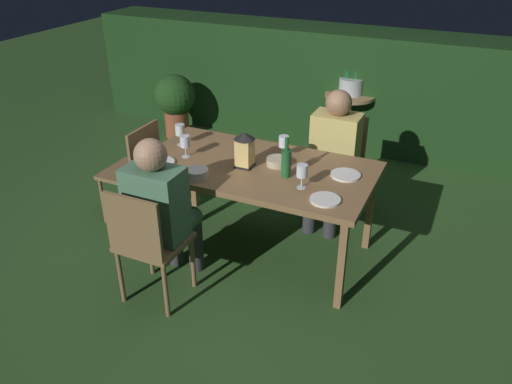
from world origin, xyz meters
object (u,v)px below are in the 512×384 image
object	(u,v)px
wine_glass_b	(180,131)
bowl_bread	(278,161)
chair_head_near	(135,168)
wine_glass_d	(185,142)
person_in_mustard	(333,153)
green_bottle_on_table	(286,162)
plate_a	(346,175)
bowl_olives	(197,173)
chair_side_right_b	(338,161)
plate_c	(325,200)
dining_table	(256,172)
plate_b	(160,163)
wine_glass_a	(302,172)
lantern_centerpiece	(245,148)
chair_side_left_a	(147,241)
potted_plant_by_hedge	(175,100)
person_in_green	(162,207)
side_table	(349,114)
wine_glass_c	(284,143)
ice_bucket	(351,85)

from	to	relation	value
wine_glass_b	bowl_bread	distance (m)	0.85
chair_head_near	wine_glass_d	size ratio (longest dim) A/B	5.15
person_in_mustard	wine_glass_b	world-z (taller)	person_in_mustard
green_bottle_on_table	plate_a	bearing A→B (deg)	25.49
wine_glass_d	bowl_olives	bearing A→B (deg)	-45.90
chair_side_right_b	plate_c	xyz separation A→B (m)	(0.23, -1.13, 0.26)
dining_table	wine_glass_b	bearing A→B (deg)	171.77
plate_a	plate_b	xyz separation A→B (m)	(-1.30, -0.38, 0.00)
chair_head_near	bowl_olives	world-z (taller)	chair_head_near
person_in_mustard	wine_glass_a	size ratio (longest dim) A/B	6.80
wine_glass_a	bowl_bread	xyz separation A→B (m)	(-0.28, 0.26, -0.09)
lantern_centerpiece	plate_c	distance (m)	0.74
dining_table	wine_glass_d	distance (m)	0.58
plate_c	plate_b	bearing A→B (deg)	179.10
chair_side_left_a	potted_plant_by_hedge	world-z (taller)	chair_side_left_a
wine_glass_b	wine_glass_d	bearing A→B (deg)	-49.00
wine_glass_a	bowl_bread	distance (m)	0.39
dining_table	bowl_bread	size ratio (longest dim) A/B	10.33
potted_plant_by_hedge	plate_b	bearing A→B (deg)	-59.66
person_in_green	chair_side_left_a	bearing A→B (deg)	-90.00
plate_a	plate_c	xyz separation A→B (m)	(-0.02, -0.40, 0.00)
bowl_bread	side_table	distance (m)	2.10
wine_glass_c	potted_plant_by_hedge	distance (m)	2.51
chair_side_left_a	wine_glass_d	bearing A→B (deg)	101.72
person_in_green	side_table	xyz separation A→B (m)	(0.51, 2.81, -0.20)
chair_side_left_a	wine_glass_c	size ratio (longest dim) A/B	5.15
chair_side_left_a	potted_plant_by_hedge	xyz separation A→B (m)	(-1.45, 2.59, -0.04)
chair_side_left_a	plate_a	size ratio (longest dim) A/B	4.13
plate_c	ice_bucket	size ratio (longest dim) A/B	0.58
chair_side_left_a	wine_glass_d	xyz separation A→B (m)	(-0.16, 0.77, 0.37)
side_table	potted_plant_by_hedge	distance (m)	2.00
plate_b	bowl_olives	distance (m)	0.37
dining_table	side_table	size ratio (longest dim) A/B	2.59
wine_glass_a	wine_glass_b	distance (m)	1.16
chair_side_left_a	wine_glass_a	distance (m)	1.11
chair_side_right_b	chair_side_left_a	size ratio (longest dim) A/B	1.00
lantern_centerpiece	wine_glass_a	bearing A→B (deg)	-15.55
person_in_mustard	side_table	bearing A→B (deg)	100.02
person_in_green	plate_a	xyz separation A→B (m)	(1.03, 0.77, 0.10)
chair_side_right_b	wine_glass_d	size ratio (longest dim) A/B	5.15
person_in_green	wine_glass_c	distance (m)	1.04
lantern_centerpiece	chair_side_right_b	bearing A→B (deg)	63.01
chair_side_left_a	potted_plant_by_hedge	bearing A→B (deg)	119.19
green_bottle_on_table	wine_glass_d	distance (m)	0.81
wine_glass_b	bowl_bread	xyz separation A→B (m)	(0.84, -0.02, -0.09)
dining_table	ice_bucket	world-z (taller)	ice_bucket
person_in_green	potted_plant_by_hedge	world-z (taller)	person_in_green
potted_plant_by_hedge	plate_a	bearing A→B (deg)	-33.39
wine_glass_d	dining_table	bearing A→B (deg)	8.31
lantern_centerpiece	plate_b	world-z (taller)	lantern_centerpiece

